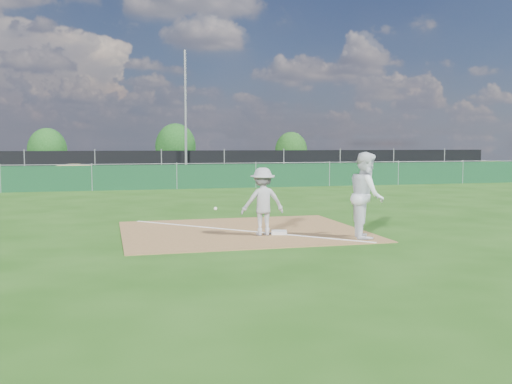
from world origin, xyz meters
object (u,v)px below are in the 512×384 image
car_mid (166,165)px  car_left (40,165)px  car_right (221,165)px  tree_left (47,150)px  tree_right (291,150)px  runner (366,195)px  tree_mid (176,147)px  light_pole (186,115)px  play_at_first (263,202)px  first_base (279,232)px

car_mid → car_left: bearing=64.4°
car_right → tree_left: (-12.31, 4.69, 1.06)m
car_right → tree_right: size_ratio=1.44×
runner → tree_mid: 33.95m
light_pole → runner: 23.61m
light_pole → play_at_first: light_pole is taller
runner → tree_right: bearing=1.5°
car_left → car_mid: 8.43m
light_pole → play_at_first: 22.74m
tree_left → car_mid: bearing=-28.2°
light_pole → car_mid: bearing=97.9°
first_base → tree_left: 33.21m
runner → car_right: bearing=12.6°
car_mid → car_right: (3.92, -0.19, -0.06)m
car_right → tree_mid: 6.26m
first_base → play_at_first: bearing=-171.6°
light_pole → tree_right: light_pole is taller
car_right → tree_mid: bearing=24.5°
car_left → car_mid: size_ratio=1.03×
light_pole → car_mid: size_ratio=1.79×
play_at_first → car_right: play_at_first is taller
tree_left → tree_mid: 9.74m
first_base → car_mid: (0.03, 27.61, 0.69)m
light_pole → car_right: 6.79m
play_at_first → light_pole: bearing=87.0°
tree_right → play_at_first: bearing=-109.3°
play_at_first → car_left: bearing=106.0°
first_base → tree_left: bearing=104.6°
car_left → tree_right: (19.55, 5.33, 0.87)m
tree_left → tree_right: (19.51, 0.94, -0.09)m
tree_right → tree_left: bearing=-177.3°
light_pole → tree_left: light_pole is taller
car_left → tree_mid: bearing=-44.9°
play_at_first → tree_mid: bearing=86.9°
tree_left → first_base: bearing=-75.4°
car_left → tree_left: size_ratio=1.35×
light_pole → play_at_first: bearing=-93.0°
runner → car_left: size_ratio=0.44×
tree_left → tree_right: tree_left is taller
car_left → first_base: bearing=-146.4°
car_mid → tree_right: tree_right is taller
play_at_first → car_mid: (0.47, 27.67, -0.09)m
car_right → tree_mid: size_ratio=1.21×
car_right → car_left: bearing=88.0°
tree_mid → car_mid: bearing=-103.7°
play_at_first → runner: runner is taller
first_base → car_mid: bearing=89.9°
car_mid → tree_right: 12.41m
light_pole → tree_left: bearing=133.3°
light_pole → car_right: light_pole is taller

